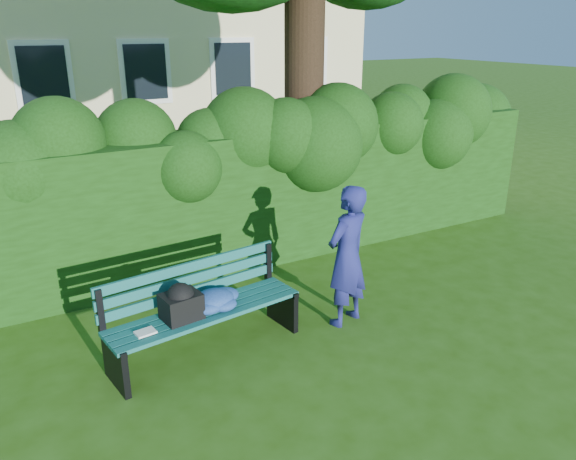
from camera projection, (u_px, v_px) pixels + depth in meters
ground at (315, 328)px, 6.12m from camera, size 80.00×80.00×0.00m
hedge at (230, 198)px, 7.60m from camera, size 10.00×1.00×1.80m
park_bench at (201, 306)px, 5.52m from camera, size 2.03×0.81×0.89m
man_reading at (347, 256)px, 5.99m from camera, size 0.66×0.53×1.57m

